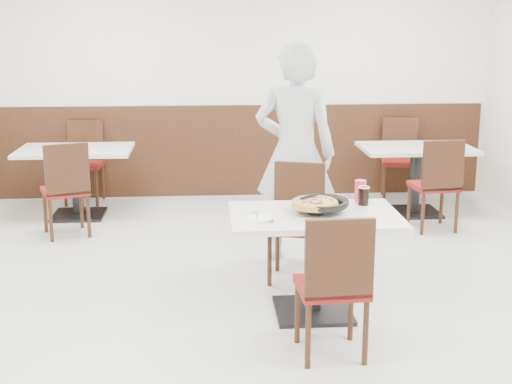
{
  "coord_description": "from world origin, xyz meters",
  "views": [
    {
      "loc": [
        -0.4,
        -5.0,
        2.08
      ],
      "look_at": [
        -0.07,
        -0.3,
        0.95
      ],
      "focal_mm": 50.0,
      "sensor_mm": 36.0,
      "label": 1
    }
  ],
  "objects": [
    {
      "name": "chair_near",
      "position": [
        0.37,
        -0.84,
        0.47
      ],
      "size": [
        0.44,
        0.44,
        0.95
      ],
      "primitive_type": null,
      "rotation": [
        0.0,
        0.0,
        0.05
      ],
      "color": "black",
      "rests_on": "floor"
    },
    {
      "name": "wainscot_back",
      "position": [
        0.0,
        3.48,
        0.55
      ],
      "size": [
        5.9,
        0.03,
        1.1
      ],
      "primitive_type": "cube",
      "color": "black",
      "rests_on": "floor"
    },
    {
      "name": "floor",
      "position": [
        0.0,
        0.0,
        0.0
      ],
      "size": [
        7.0,
        7.0,
        0.0
      ],
      "primitive_type": "plane",
      "color": "#A7A7A3",
      "rests_on": "ground"
    },
    {
      "name": "fork",
      "position": [
        -0.06,
        -0.27,
        0.77
      ],
      "size": [
        0.03,
        0.15,
        0.0
      ],
      "primitive_type": "cube",
      "rotation": [
        0.0,
        0.0,
        -0.08
      ],
      "color": "silver",
      "rests_on": "side_plate"
    },
    {
      "name": "main_table",
      "position": [
        0.36,
        -0.18,
        0.38
      ],
      "size": [
        1.29,
        0.95,
        0.75
      ],
      "primitive_type": null,
      "rotation": [
        0.0,
        0.0,
        0.13
      ],
      "color": "silver",
      "rests_on": "floor"
    },
    {
      "name": "bg_table_right",
      "position": [
        1.88,
        2.49,
        0.38
      ],
      "size": [
        1.23,
        0.85,
        0.75
      ],
      "primitive_type": null,
      "rotation": [
        0.0,
        0.0,
        -0.04
      ],
      "color": "silver",
      "rests_on": "floor"
    },
    {
      "name": "napkin",
      "position": [
        -0.06,
        -0.31,
        0.75
      ],
      "size": [
        0.19,
        0.19,
        0.0
      ],
      "primitive_type": "cube",
      "rotation": [
        0.0,
        0.0,
        0.27
      ],
      "color": "white",
      "rests_on": "main_table"
    },
    {
      "name": "trivet",
      "position": [
        0.37,
        -0.18,
        0.77
      ],
      "size": [
        0.14,
        0.14,
        0.04
      ],
      "primitive_type": "cylinder",
      "rotation": [
        0.0,
        0.0,
        0.13
      ],
      "color": "black",
      "rests_on": "main_table"
    },
    {
      "name": "bg_chair_right_far",
      "position": [
        1.89,
        3.15,
        0.47
      ],
      "size": [
        0.49,
        0.49,
        0.95
      ],
      "primitive_type": null,
      "rotation": [
        0.0,
        0.0,
        2.95
      ],
      "color": "black",
      "rests_on": "floor"
    },
    {
      "name": "bg_chair_left_near",
      "position": [
        -1.8,
        1.93,
        0.47
      ],
      "size": [
        0.54,
        0.54,
        0.95
      ],
      "primitive_type": null,
      "rotation": [
        0.0,
        0.0,
        0.36
      ],
      "color": "black",
      "rests_on": "floor"
    },
    {
      "name": "chair_far",
      "position": [
        0.31,
        0.51,
        0.47
      ],
      "size": [
        0.52,
        0.52,
        0.95
      ],
      "primitive_type": null,
      "rotation": [
        0.0,
        0.0,
        2.87
      ],
      "color": "black",
      "rests_on": "floor"
    },
    {
      "name": "cola_glass",
      "position": [
        0.75,
        0.04,
        0.81
      ],
      "size": [
        0.09,
        0.09,
        0.13
      ],
      "primitive_type": "cylinder",
      "rotation": [
        0.0,
        0.0,
        0.13
      ],
      "color": "black",
      "rests_on": "main_table"
    },
    {
      "name": "side_plate",
      "position": [
        -0.05,
        -0.3,
        0.76
      ],
      "size": [
        0.21,
        0.21,
        0.01
      ],
      "primitive_type": "cylinder",
      "rotation": [
        0.0,
        0.0,
        0.13
      ],
      "color": "white",
      "rests_on": "napkin"
    },
    {
      "name": "bg_chair_left_far",
      "position": [
        -1.83,
        3.22,
        0.47
      ],
      "size": [
        0.45,
        0.45,
        0.95
      ],
      "primitive_type": null,
      "rotation": [
        0.0,
        0.0,
        3.08
      ],
      "color": "black",
      "rests_on": "floor"
    },
    {
      "name": "red_cup",
      "position": [
        0.76,
        0.17,
        0.83
      ],
      "size": [
        0.1,
        0.1,
        0.16
      ],
      "primitive_type": "cylinder",
      "rotation": [
        0.0,
        0.0,
        0.13
      ],
      "color": "#C82440",
      "rests_on": "main_table"
    },
    {
      "name": "wall_front",
      "position": [
        0.0,
        -3.5,
        1.4
      ],
      "size": [
        6.0,
        0.04,
        2.8
      ],
      "primitive_type": "cube",
      "color": "silver",
      "rests_on": "floor"
    },
    {
      "name": "bg_chair_right_near",
      "position": [
        1.89,
        1.87,
        0.47
      ],
      "size": [
        0.46,
        0.46,
        0.95
      ],
      "primitive_type": null,
      "rotation": [
        0.0,
        0.0,
        0.1
      ],
      "color": "black",
      "rests_on": "floor"
    },
    {
      "name": "pizza_pan",
      "position": [
        0.4,
        -0.13,
        0.79
      ],
      "size": [
        0.4,
        0.4,
        0.01
      ],
      "primitive_type": "cylinder",
      "rotation": [
        0.0,
        0.0,
        0.13
      ],
      "color": "black",
      "rests_on": "trivet"
    },
    {
      "name": "pizza",
      "position": [
        0.36,
        -0.16,
        0.81
      ],
      "size": [
        0.37,
        0.37,
        0.02
      ],
      "primitive_type": "cylinder",
      "rotation": [
        0.0,
        0.0,
        0.13
      ],
      "color": "#B98C47",
      "rests_on": "pizza_pan"
    },
    {
      "name": "wall_back",
      "position": [
        0.0,
        3.5,
        1.4
      ],
      "size": [
        6.0,
        0.04,
        2.8
      ],
      "primitive_type": "cube",
      "color": "silver",
      "rests_on": "floor"
    },
    {
      "name": "bg_table_left",
      "position": [
        -1.81,
        2.63,
        0.38
      ],
      "size": [
        1.2,
        0.8,
        0.75
      ],
      "primitive_type": null,
      "rotation": [
        0.0,
        0.0,
        -0.0
      ],
      "color": "silver",
      "rests_on": "floor"
    },
    {
      "name": "diner_person",
      "position": [
        0.37,
        1.03,
        0.96
      ],
      "size": [
        0.79,
        0.61,
        1.92
      ],
      "primitive_type": "imported",
      "rotation": [
        0.0,
        0.0,
        2.91
      ],
      "color": "#B7B7BB",
      "rests_on": "floor"
    },
    {
      "name": "pizza_server",
      "position": [
        0.36,
        -0.17,
        0.84
      ],
      "size": [
        0.1,
        0.12,
        0.0
      ],
      "primitive_type": "cube",
      "rotation": [
        0.0,
        0.0,
        0.3
      ],
      "color": "silver",
      "rests_on": "pizza"
    }
  ]
}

